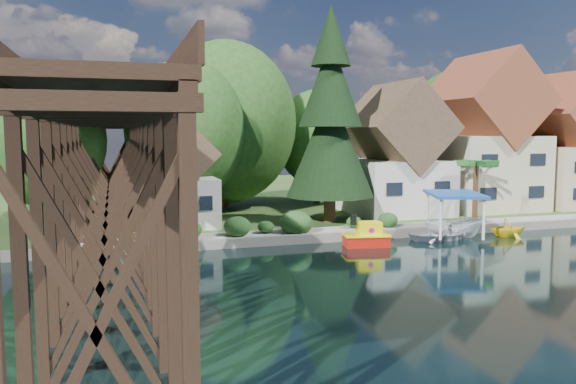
{
  "coord_description": "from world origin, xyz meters",
  "views": [
    {
      "loc": [
        -15.6,
        -26.47,
        7.25
      ],
      "look_at": [
        -5.51,
        6.0,
        3.67
      ],
      "focal_mm": 35.0,
      "sensor_mm": 36.0,
      "label": 1
    }
  ],
  "objects_px": {
    "conifer": "(330,119)",
    "boat_canopy": "(454,219)",
    "house_left": "(395,158)",
    "house_center": "(482,142)",
    "boat_yellow": "(508,226)",
    "house_right": "(567,149)",
    "palm_tree": "(476,165)",
    "boat_white_a": "(440,234)",
    "tugboat": "(367,237)",
    "shed": "(181,181)",
    "trestle_bridge": "(106,169)"
  },
  "relations": [
    {
      "from": "conifer",
      "to": "boat_canopy",
      "type": "relative_size",
      "value": 2.8
    },
    {
      "from": "conifer",
      "to": "boat_canopy",
      "type": "distance_m",
      "value": 11.5
    },
    {
      "from": "house_left",
      "to": "house_center",
      "type": "distance_m",
      "value": 9.1
    },
    {
      "from": "house_left",
      "to": "conifer",
      "type": "relative_size",
      "value": 0.68
    },
    {
      "from": "house_left",
      "to": "boat_yellow",
      "type": "distance_m",
      "value": 11.43
    },
    {
      "from": "house_right",
      "to": "boat_canopy",
      "type": "height_order",
      "value": "house_right"
    },
    {
      "from": "house_right",
      "to": "palm_tree",
      "type": "height_order",
      "value": "house_right"
    },
    {
      "from": "house_center",
      "to": "boat_white_a",
      "type": "xyz_separation_m",
      "value": [
        -10.53,
        -10.02,
        -6.0
      ]
    },
    {
      "from": "palm_tree",
      "to": "boat_canopy",
      "type": "xyz_separation_m",
      "value": [
        -5.03,
        -4.65,
        -3.39
      ]
    },
    {
      "from": "conifer",
      "to": "tugboat",
      "type": "distance_m",
      "value": 10.34
    },
    {
      "from": "palm_tree",
      "to": "house_left",
      "type": "bearing_deg",
      "value": 135.02
    },
    {
      "from": "boat_yellow",
      "to": "house_left",
      "type": "bearing_deg",
      "value": 27.2
    },
    {
      "from": "house_left",
      "to": "shed",
      "type": "relative_size",
      "value": 1.4
    },
    {
      "from": "house_left",
      "to": "boat_canopy",
      "type": "bearing_deg",
      "value": -92.02
    },
    {
      "from": "shed",
      "to": "house_left",
      "type": "bearing_deg",
      "value": 4.77
    },
    {
      "from": "tugboat",
      "to": "boat_canopy",
      "type": "bearing_deg",
      "value": 5.59
    },
    {
      "from": "boat_white_a",
      "to": "boat_yellow",
      "type": "bearing_deg",
      "value": -88.11
    },
    {
      "from": "trestle_bridge",
      "to": "house_right",
      "type": "height_order",
      "value": "house_right"
    },
    {
      "from": "house_left",
      "to": "conifer",
      "type": "xyz_separation_m",
      "value": [
        -7.04,
        -3.07,
        3.15
      ]
    },
    {
      "from": "boat_canopy",
      "to": "house_left",
      "type": "bearing_deg",
      "value": 87.98
    },
    {
      "from": "tugboat",
      "to": "palm_tree",
      "type": "bearing_deg",
      "value": 24.08
    },
    {
      "from": "trestle_bridge",
      "to": "tugboat",
      "type": "distance_m",
      "value": 16.49
    },
    {
      "from": "trestle_bridge",
      "to": "palm_tree",
      "type": "relative_size",
      "value": 9.06
    },
    {
      "from": "palm_tree",
      "to": "boat_canopy",
      "type": "bearing_deg",
      "value": -137.22
    },
    {
      "from": "boat_white_a",
      "to": "house_left",
      "type": "bearing_deg",
      "value": -3.5
    },
    {
      "from": "palm_tree",
      "to": "tugboat",
      "type": "bearing_deg",
      "value": -155.92
    },
    {
      "from": "conifer",
      "to": "boat_yellow",
      "type": "distance_m",
      "value": 14.8
    },
    {
      "from": "boat_white_a",
      "to": "trestle_bridge",
      "type": "bearing_deg",
      "value": 99.13
    },
    {
      "from": "boat_white_a",
      "to": "boat_yellow",
      "type": "xyz_separation_m",
      "value": [
        5.25,
        -0.35,
        0.3
      ]
    },
    {
      "from": "boat_canopy",
      "to": "house_center",
      "type": "bearing_deg",
      "value": 46.54
    },
    {
      "from": "house_center",
      "to": "palm_tree",
      "type": "bearing_deg",
      "value": -129.64
    },
    {
      "from": "shed",
      "to": "tugboat",
      "type": "distance_m",
      "value": 14.11
    },
    {
      "from": "trestle_bridge",
      "to": "boat_yellow",
      "type": "height_order",
      "value": "trestle_bridge"
    },
    {
      "from": "house_right",
      "to": "tugboat",
      "type": "xyz_separation_m",
      "value": [
        -25.22,
        -10.02,
        -5.15
      ]
    },
    {
      "from": "trestle_bridge",
      "to": "conifer",
      "type": "xyz_separation_m",
      "value": [
        15.96,
        7.76,
        2.94
      ]
    },
    {
      "from": "house_left",
      "to": "conifer",
      "type": "distance_m",
      "value": 8.3
    },
    {
      "from": "house_left",
      "to": "boat_white_a",
      "type": "relative_size",
      "value": 2.72
    },
    {
      "from": "shed",
      "to": "boat_yellow",
      "type": "height_order",
      "value": "shed"
    },
    {
      "from": "palm_tree",
      "to": "boat_canopy",
      "type": "relative_size",
      "value": 0.84
    },
    {
      "from": "house_right",
      "to": "tugboat",
      "type": "distance_m",
      "value": 27.62
    },
    {
      "from": "conifer",
      "to": "boat_white_a",
      "type": "height_order",
      "value": "conifer"
    },
    {
      "from": "house_center",
      "to": "tugboat",
      "type": "height_order",
      "value": "house_center"
    },
    {
      "from": "boat_canopy",
      "to": "boat_yellow",
      "type": "height_order",
      "value": "boat_canopy"
    },
    {
      "from": "shed",
      "to": "tugboat",
      "type": "relative_size",
      "value": 2.5
    },
    {
      "from": "trestle_bridge",
      "to": "tugboat",
      "type": "xyz_separation_m",
      "value": [
        15.78,
        0.81,
        -4.72
      ]
    },
    {
      "from": "boat_yellow",
      "to": "house_right",
      "type": "bearing_deg",
      "value": -48.79
    },
    {
      "from": "tugboat",
      "to": "boat_yellow",
      "type": "distance_m",
      "value": 10.94
    },
    {
      "from": "trestle_bridge",
      "to": "palm_tree",
      "type": "distance_m",
      "value": 28.37
    },
    {
      "from": "trestle_bridge",
      "to": "house_left",
      "type": "relative_size",
      "value": 4.01
    },
    {
      "from": "house_center",
      "to": "conifer",
      "type": "bearing_deg",
      "value": -167.45
    }
  ]
}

